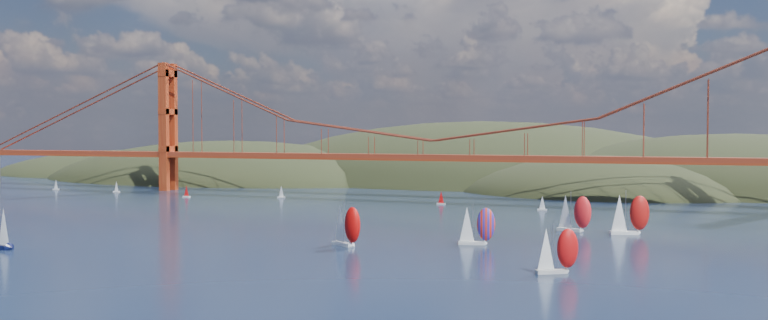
{
  "coord_description": "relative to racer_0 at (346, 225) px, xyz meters",
  "views": [
    {
      "loc": [
        83.0,
        -89.61,
        24.95
      ],
      "look_at": [
        14.52,
        90.0,
        17.96
      ],
      "focal_mm": 35.0,
      "sensor_mm": 36.0,
      "label": 1
    }
  ],
  "objects": [
    {
      "name": "racer_0",
      "position": [
        0.0,
        0.0,
        0.0
      ],
      "size": [
        8.88,
        6.82,
        10.05
      ],
      "rotation": [
        0.0,
        0.0,
        -0.51
      ],
      "color": "white",
      "rests_on": "ground"
    },
    {
      "name": "distant_boat_0",
      "position": [
        -184.43,
        103.95,
        -2.34
      ],
      "size": [
        3.0,
        2.0,
        4.7
      ],
      "color": "silver",
      "rests_on": "ground"
    },
    {
      "name": "distant_boat_3",
      "position": [
        -72.49,
        103.07,
        -2.34
      ],
      "size": [
        3.0,
        2.0,
        4.7
      ],
      "color": "silver",
      "rests_on": "ground"
    },
    {
      "name": "distant_boat_2",
      "position": [
        -108.28,
        92.6,
        -2.34
      ],
      "size": [
        3.0,
        2.0,
        4.7
      ],
      "color": "silver",
      "rests_on": "ground"
    },
    {
      "name": "racer_1",
      "position": [
        47.79,
        -15.88,
        -0.49
      ],
      "size": [
        7.92,
        6.3,
        9.02
      ],
      "rotation": [
        0.0,
        0.0,
        0.54
      ],
      "color": "silver",
      "rests_on": "ground"
    },
    {
      "name": "racer_3",
      "position": [
        57.27,
        42.13,
        0.4
      ],
      "size": [
        9.74,
        6.12,
        10.89
      ],
      "rotation": [
        0.0,
        0.0,
        0.33
      ],
      "color": "white",
      "rests_on": "ground"
    },
    {
      "name": "distant_boat_8",
      "position": [
        28.43,
        91.95,
        -2.34
      ],
      "size": [
        3.0,
        2.0,
        4.7
      ],
      "color": "silver",
      "rests_on": "ground"
    },
    {
      "name": "racer_5",
      "position": [
        43.9,
        42.88,
        0.1
      ],
      "size": [
        9.18,
        5.67,
        10.27
      ],
      "rotation": [
        0.0,
        0.0,
        -0.31
      ],
      "color": "silver",
      "rests_on": "ground"
    },
    {
      "name": "distant_boat_1",
      "position": [
        -150.27,
        102.35,
        -2.34
      ],
      "size": [
        3.0,
        2.0,
        4.7
      ],
      "color": "silver",
      "rests_on": "ground"
    },
    {
      "name": "distant_boat_9",
      "position": [
        -7.68,
        99.63,
        -2.34
      ],
      "size": [
        3.0,
        2.0,
        4.7
      ],
      "color": "silver",
      "rests_on": "ground"
    },
    {
      "name": "headlands",
      "position": [
        28.13,
        217.9,
        -17.21
      ],
      "size": [
        725.0,
        225.0,
        96.0
      ],
      "color": "black",
      "rests_on": "ground"
    },
    {
      "name": "racer_rwb",
      "position": [
        26.24,
        12.33,
        -0.31
      ],
      "size": [
        8.38,
        4.62,
        9.4
      ],
      "rotation": [
        0.0,
        0.0,
        0.23
      ],
      "color": "silver",
      "rests_on": "ground"
    },
    {
      "name": "bridge",
      "position": [
        -18.57,
        119.61,
        27.48
      ],
      "size": [
        552.0,
        12.0,
        55.0
      ],
      "color": "maroon",
      "rests_on": "ground"
    },
    {
      "name": "ground",
      "position": [
        -16.82,
        -60.39,
        -4.75
      ],
      "size": [
        1200.0,
        1200.0,
        0.0
      ],
      "primitive_type": "plane",
      "color": "black",
      "rests_on": "ground"
    }
  ]
}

